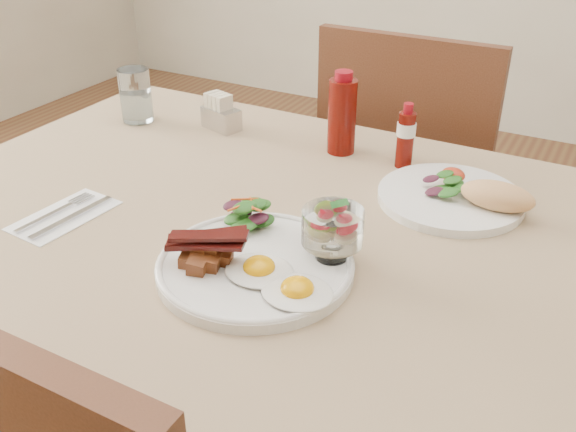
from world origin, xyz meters
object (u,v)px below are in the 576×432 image
Objects in this scene: second_plate at (462,196)px; sugar_caddy at (220,114)px; chair_far at (411,184)px; fruit_cup at (333,227)px; table at (287,267)px; hot_sauce_bottle at (406,137)px; main_plate at (255,267)px; water_glass at (136,99)px; ketchup_bottle at (342,115)px.

second_plate is 0.55m from sugar_caddy.
fruit_cup is (0.12, -0.74, 0.29)m from chair_far.
second_plate is (0.23, 0.19, 0.11)m from table.
hot_sauce_bottle is (-0.14, 0.10, 0.04)m from second_plate.
sugar_caddy is at bearing 138.12° from table.
second_plate is at bearing 6.22° from sugar_caddy.
fruit_cup is (0.09, 0.06, 0.06)m from main_plate.
main_plate is (0.03, -0.14, 0.10)m from table.
main_plate is 2.41× the size of water_glass.
sugar_caddy is at bearing -179.26° from hot_sauce_bottle.
main_plate is 0.39m from second_plate.
main_plate is at bearing -88.05° from chair_far.
hot_sauce_bottle is (0.09, -0.37, 0.29)m from chair_far.
fruit_cup is at bearing -26.97° from water_glass.
chair_far is 0.84m from main_plate.
chair_far reaches higher than hot_sauce_bottle.
table is 0.32m from second_plate.
second_plate is at bearing 67.35° from fruit_cup.
main_plate is 3.03× the size of sugar_caddy.
ketchup_bottle reaches higher than fruit_cup.
water_glass reaches higher than table.
ketchup_bottle reaches higher than table.
ketchup_bottle reaches higher than sugar_caddy.
water_glass reaches higher than fruit_cup.
table is 10.69× the size of hot_sauce_bottle.
chair_far is 3.32× the size of main_plate.
chair_far is 8.01× the size of water_glass.
second_plate is (0.11, 0.27, -0.05)m from fruit_cup.
second_plate is 1.63× the size of ketchup_bottle.
chair_far is 10.52× the size of fruit_cup.
chair_far is (0.00, 0.66, -0.14)m from table.
table is 4.75× the size of main_plate.
water_glass is (-0.50, 0.23, 0.14)m from table.
table is 11.46× the size of water_glass.
hot_sauce_bottle reaches higher than second_plate.
main_plate is 2.25× the size of hot_sauce_bottle.
hot_sauce_bottle reaches higher than fruit_cup.
main_plate is at bearing -98.43° from hot_sauce_bottle.
fruit_cup is at bearing -86.27° from hot_sauce_bottle.
table is 8.18× the size of ketchup_bottle.
fruit_cup is at bearing -24.20° from sugar_caddy.
ketchup_bottle is 1.76× the size of sugar_caddy.
water_glass is at bearing 153.03° from fruit_cup.
water_glass is (-0.19, -0.05, 0.02)m from sugar_caddy.
ketchup_bottle is 0.28m from sugar_caddy.
ketchup_bottle is at bearing 97.82° from table.
sugar_caddy is (-0.34, 0.43, 0.02)m from main_plate.
hot_sauce_bottle is at bearing -76.21° from chair_far.
sugar_caddy is at bearing 139.90° from fruit_cup.
main_plate is 1.72× the size of ketchup_bottle.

